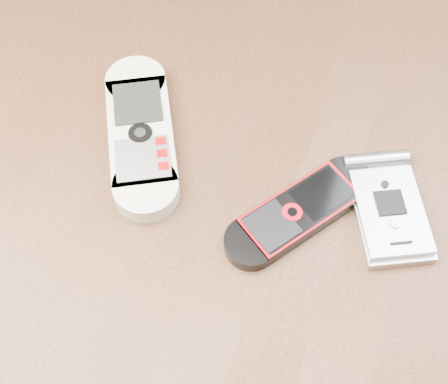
{
  "coord_description": "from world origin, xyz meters",
  "views": [
    {
      "loc": [
        0.09,
        -0.26,
        1.23
      ],
      "look_at": [
        0.01,
        0.0,
        0.76
      ],
      "focal_mm": 50.0,
      "sensor_mm": 36.0,
      "label": 1
    }
  ],
  "objects_px": {
    "table": "(219,248)",
    "nokia_white": "(141,133)",
    "nokia_black_red": "(300,211)",
    "motorola_razr": "(389,210)"
  },
  "relations": [
    {
      "from": "nokia_white",
      "to": "motorola_razr",
      "type": "distance_m",
      "value": 0.23
    },
    {
      "from": "table",
      "to": "nokia_white",
      "type": "xyz_separation_m",
      "value": [
        -0.09,
        0.04,
        0.12
      ]
    },
    {
      "from": "table",
      "to": "nokia_black_red",
      "type": "distance_m",
      "value": 0.13
    },
    {
      "from": "table",
      "to": "motorola_razr",
      "type": "distance_m",
      "value": 0.19
    },
    {
      "from": "nokia_white",
      "to": "nokia_black_red",
      "type": "bearing_deg",
      "value": -37.83
    },
    {
      "from": "nokia_black_red",
      "to": "motorola_razr",
      "type": "bearing_deg",
      "value": 54.89
    },
    {
      "from": "motorola_razr",
      "to": "nokia_black_red",
      "type": "bearing_deg",
      "value": 174.25
    },
    {
      "from": "nokia_white",
      "to": "nokia_black_red",
      "type": "height_order",
      "value": "nokia_white"
    },
    {
      "from": "nokia_black_red",
      "to": "table",
      "type": "bearing_deg",
      "value": -140.76
    },
    {
      "from": "table",
      "to": "motorola_razr",
      "type": "bearing_deg",
      "value": 10.84
    }
  ]
}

